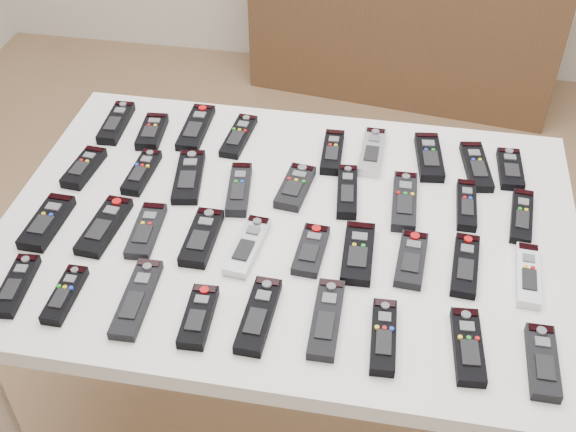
% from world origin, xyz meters
% --- Properties ---
extents(ground, '(4.00, 4.00, 0.00)m').
position_xyz_m(ground, '(0.00, 0.00, 0.00)').
color(ground, '#916C4A').
rests_on(ground, ground).
extents(table, '(1.25, 0.88, 0.78)m').
position_xyz_m(table, '(-0.11, -0.14, 0.72)').
color(table, white).
rests_on(table, ground).
extents(sideboard, '(1.41, 0.55, 0.69)m').
position_xyz_m(sideboard, '(0.08, 1.78, 0.34)').
color(sideboard, '#4B351E').
rests_on(sideboard, ground).
extents(remote_0, '(0.06, 0.17, 0.02)m').
position_xyz_m(remote_0, '(-0.61, 0.15, 0.79)').
color(remote_0, black).
rests_on(remote_0, table).
extents(remote_1, '(0.07, 0.14, 0.02)m').
position_xyz_m(remote_1, '(-0.51, 0.12, 0.79)').
color(remote_1, black).
rests_on(remote_1, table).
extents(remote_2, '(0.06, 0.19, 0.02)m').
position_xyz_m(remote_2, '(-0.40, 0.16, 0.79)').
color(remote_2, black).
rests_on(remote_2, table).
extents(remote_3, '(0.06, 0.18, 0.02)m').
position_xyz_m(remote_3, '(-0.29, 0.15, 0.79)').
color(remote_3, black).
rests_on(remote_3, table).
extents(remote_4, '(0.05, 0.16, 0.02)m').
position_xyz_m(remote_4, '(-0.05, 0.12, 0.79)').
color(remote_4, black).
rests_on(remote_4, table).
extents(remote_5, '(0.06, 0.18, 0.02)m').
position_xyz_m(remote_5, '(0.05, 0.14, 0.79)').
color(remote_5, '#B7B7BC').
rests_on(remote_5, table).
extents(remote_6, '(0.08, 0.18, 0.02)m').
position_xyz_m(remote_6, '(0.19, 0.14, 0.79)').
color(remote_6, black).
rests_on(remote_6, table).
extents(remote_7, '(0.08, 0.18, 0.02)m').
position_xyz_m(remote_7, '(0.30, 0.12, 0.79)').
color(remote_7, black).
rests_on(remote_7, table).
extents(remote_8, '(0.06, 0.15, 0.02)m').
position_xyz_m(remote_8, '(0.38, 0.13, 0.79)').
color(remote_8, black).
rests_on(remote_8, table).
extents(remote_9, '(0.06, 0.15, 0.02)m').
position_xyz_m(remote_9, '(-0.62, -0.05, 0.79)').
color(remote_9, black).
rests_on(remote_9, table).
extents(remote_10, '(0.05, 0.16, 0.02)m').
position_xyz_m(remote_10, '(-0.48, -0.04, 0.79)').
color(remote_10, black).
rests_on(remote_10, table).
extents(remote_11, '(0.09, 0.19, 0.02)m').
position_xyz_m(remote_11, '(-0.36, -0.04, 0.79)').
color(remote_11, black).
rests_on(remote_11, table).
extents(remote_12, '(0.07, 0.18, 0.02)m').
position_xyz_m(remote_12, '(-0.24, -0.06, 0.79)').
color(remote_12, black).
rests_on(remote_12, table).
extents(remote_13, '(0.08, 0.16, 0.02)m').
position_xyz_m(remote_13, '(-0.11, -0.03, 0.79)').
color(remote_13, black).
rests_on(remote_13, table).
extents(remote_14, '(0.06, 0.18, 0.02)m').
position_xyz_m(remote_14, '(0.01, -0.03, 0.79)').
color(remote_14, black).
rests_on(remote_14, table).
extents(remote_15, '(0.06, 0.19, 0.02)m').
position_xyz_m(remote_15, '(0.14, -0.04, 0.79)').
color(remote_15, black).
rests_on(remote_15, table).
extents(remote_16, '(0.04, 0.16, 0.02)m').
position_xyz_m(remote_16, '(0.27, -0.03, 0.79)').
color(remote_16, black).
rests_on(remote_16, table).
extents(remote_17, '(0.06, 0.18, 0.02)m').
position_xyz_m(remote_17, '(0.39, -0.04, 0.79)').
color(remote_17, black).
rests_on(remote_17, table).
extents(remote_18, '(0.06, 0.17, 0.02)m').
position_xyz_m(remote_18, '(-0.62, -0.25, 0.79)').
color(remote_18, black).
rests_on(remote_18, table).
extents(remote_19, '(0.07, 0.18, 0.02)m').
position_xyz_m(remote_19, '(-0.49, -0.24, 0.79)').
color(remote_19, black).
rests_on(remote_19, table).
extents(remote_20, '(0.06, 0.17, 0.02)m').
position_xyz_m(remote_20, '(-0.40, -0.23, 0.79)').
color(remote_20, black).
rests_on(remote_20, table).
extents(remote_21, '(0.06, 0.17, 0.02)m').
position_xyz_m(remote_21, '(-0.28, -0.24, 0.79)').
color(remote_21, black).
rests_on(remote_21, table).
extents(remote_22, '(0.07, 0.18, 0.02)m').
position_xyz_m(remote_22, '(-0.18, -0.24, 0.79)').
color(remote_22, '#B7B7BC').
rests_on(remote_22, table).
extents(remote_23, '(0.06, 0.15, 0.02)m').
position_xyz_m(remote_23, '(-0.04, -0.23, 0.79)').
color(remote_23, black).
rests_on(remote_23, table).
extents(remote_24, '(0.07, 0.17, 0.02)m').
position_xyz_m(remote_24, '(0.05, -0.22, 0.79)').
color(remote_24, black).
rests_on(remote_24, table).
extents(remote_25, '(0.06, 0.16, 0.02)m').
position_xyz_m(remote_25, '(0.16, -0.22, 0.79)').
color(remote_25, black).
rests_on(remote_25, table).
extents(remote_26, '(0.06, 0.17, 0.02)m').
position_xyz_m(remote_26, '(0.27, -0.22, 0.79)').
color(remote_26, black).
rests_on(remote_26, table).
extents(remote_27, '(0.05, 0.17, 0.02)m').
position_xyz_m(remote_27, '(0.39, -0.22, 0.79)').
color(remote_27, silver).
rests_on(remote_27, table).
extents(remote_28, '(0.06, 0.16, 0.02)m').
position_xyz_m(remote_28, '(-0.60, -0.43, 0.79)').
color(remote_28, black).
rests_on(remote_28, table).
extents(remote_29, '(0.04, 0.14, 0.02)m').
position_xyz_m(remote_29, '(-0.50, -0.44, 0.79)').
color(remote_29, black).
rests_on(remote_29, table).
extents(remote_30, '(0.06, 0.20, 0.02)m').
position_xyz_m(remote_30, '(-0.36, -0.42, 0.79)').
color(remote_30, black).
rests_on(remote_30, table).
extents(remote_31, '(0.06, 0.15, 0.02)m').
position_xyz_m(remote_31, '(-0.23, -0.45, 0.79)').
color(remote_31, black).
rests_on(remote_31, table).
extents(remote_32, '(0.06, 0.18, 0.02)m').
position_xyz_m(remote_32, '(-0.11, -0.43, 0.79)').
color(remote_32, black).
rests_on(remote_32, table).
extents(remote_33, '(0.05, 0.19, 0.02)m').
position_xyz_m(remote_33, '(0.01, -0.41, 0.79)').
color(remote_33, black).
rests_on(remote_33, table).
extents(remote_34, '(0.05, 0.17, 0.02)m').
position_xyz_m(remote_34, '(0.12, -0.44, 0.79)').
color(remote_34, black).
rests_on(remote_34, table).
extents(remote_35, '(0.06, 0.17, 0.02)m').
position_xyz_m(remote_35, '(0.27, -0.43, 0.79)').
color(remote_35, black).
rests_on(remote_35, table).
extents(remote_36, '(0.05, 0.16, 0.02)m').
position_xyz_m(remote_36, '(0.41, -0.44, 0.79)').
color(remote_36, black).
rests_on(remote_36, table).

